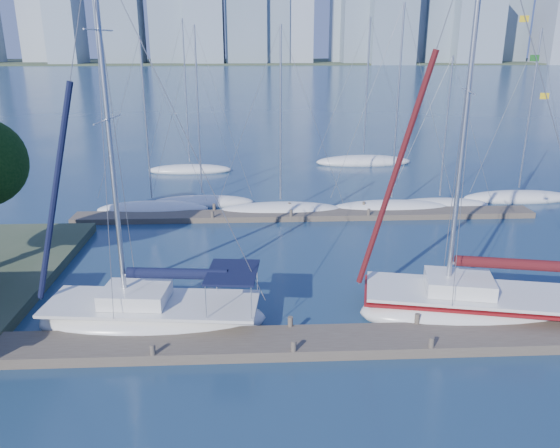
{
  "coord_description": "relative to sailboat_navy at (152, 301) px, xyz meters",
  "views": [
    {
      "loc": [
        -1.32,
        -17.96,
        10.89
      ],
      "look_at": [
        -0.25,
        4.0,
        3.58
      ],
      "focal_mm": 35.0,
      "sensor_mm": 36.0,
      "label": 1
    }
  ],
  "objects": [
    {
      "name": "sailboat_navy",
      "position": [
        0.0,
        0.0,
        0.0
      ],
      "size": [
        9.34,
        3.88,
        14.84
      ],
      "rotation": [
        0.0,
        0.0,
        -0.1
      ],
      "color": "white",
      "rests_on": "ground"
    },
    {
      "name": "bg_boat_1",
      "position": [
        0.47,
        17.4,
        -0.89
      ],
      "size": [
        7.47,
        3.5,
        12.32
      ],
      "rotation": [
        0.0,
        0.0,
        -0.22
      ],
      "color": "white",
      "rests_on": "ground"
    },
    {
      "name": "bg_boat_4",
      "position": [
        16.97,
        15.97,
        -0.91
      ],
      "size": [
        7.03,
        2.06,
        10.43
      ],
      "rotation": [
        0.0,
        0.0,
        -0.03
      ],
      "color": "white",
      "rests_on": "ground"
    },
    {
      "name": "far_dock",
      "position": [
        7.48,
        14.11,
        -0.94
      ],
      "size": [
        30.0,
        1.8,
        0.36
      ],
      "primitive_type": "cube",
      "color": "brown",
      "rests_on": "ground"
    },
    {
      "name": "bg_boat_6",
      "position": [
        -1.52,
        27.83,
        -0.87
      ],
      "size": [
        7.56,
        2.87,
        13.12
      ],
      "rotation": [
        0.0,
        0.0,
        -0.12
      ],
      "color": "white",
      "rests_on": "ground"
    },
    {
      "name": "far_shore",
      "position": [
        5.48,
        318.11,
        -1.12
      ],
      "size": [
        800.0,
        100.0,
        1.5
      ],
      "primitive_type": "cube",
      "color": "#38472D",
      "rests_on": "ground"
    },
    {
      "name": "bg_boat_7",
      "position": [
        14.47,
        30.38,
        -0.84
      ],
      "size": [
        9.19,
        3.67,
        13.45
      ],
      "rotation": [
        0.0,
        0.0,
        0.14
      ],
      "color": "white",
      "rests_on": "ground"
    },
    {
      "name": "bg_boat_5",
      "position": [
        23.26,
        17.43,
        -0.87
      ],
      "size": [
        8.28,
        3.73,
        12.17
      ],
      "rotation": [
        0.0,
        0.0,
        0.21
      ],
      "color": "white",
      "rests_on": "ground"
    },
    {
      "name": "bg_boat_2",
      "position": [
        5.89,
        15.1,
        -0.87
      ],
      "size": [
        8.6,
        3.9,
        12.32
      ],
      "rotation": [
        0.0,
        0.0,
        -0.21
      ],
      "color": "white",
      "rests_on": "ground"
    },
    {
      "name": "near_dock",
      "position": [
        5.48,
        -1.89,
        -0.92
      ],
      "size": [
        26.0,
        2.0,
        0.4
      ],
      "primitive_type": "cube",
      "color": "brown",
      "rests_on": "ground"
    },
    {
      "name": "sailboat_maroon",
      "position": [
        13.19,
        0.23,
        0.11
      ],
      "size": [
        9.96,
        5.02,
        16.48
      ],
      "rotation": [
        0.0,
        0.0,
        -0.21
      ],
      "color": "white",
      "rests_on": "ground"
    },
    {
      "name": "bg_boat_3",
      "position": [
        13.42,
        15.3,
        -0.86
      ],
      "size": [
        8.36,
        2.8,
        13.58
      ],
      "rotation": [
        0.0,
        0.0,
        -0.08
      ],
      "color": "white",
      "rests_on": "ground"
    },
    {
      "name": "bg_boat_0",
      "position": [
        -2.73,
        15.74,
        -0.87
      ],
      "size": [
        7.67,
        3.1,
        11.61
      ],
      "rotation": [
        0.0,
        0.0,
        -0.12
      ],
      "color": "white",
      "rests_on": "ground"
    },
    {
      "name": "ground",
      "position": [
        5.48,
        -1.89,
        -1.12
      ],
      "size": [
        700.0,
        700.0,
        0.0
      ],
      "primitive_type": "plane",
      "color": "navy",
      "rests_on": "ground"
    }
  ]
}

